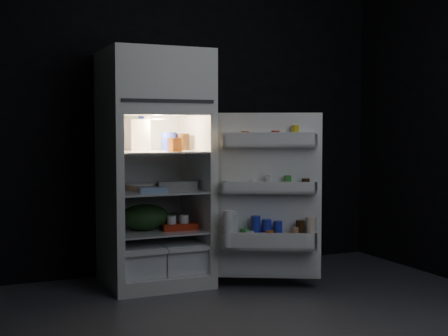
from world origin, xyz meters
name	(u,v)px	position (x,y,z in m)	size (l,w,h in m)	color
floor	(251,330)	(0.00, 0.00, 0.00)	(4.00, 3.40, 0.00)	#4A4A4F
wall_back	(161,110)	(0.00, 1.70, 1.35)	(4.00, 0.00, 2.70)	black
refrigerator	(153,160)	(-0.19, 1.32, 0.96)	(0.76, 0.71, 1.78)	white
fridge_door	(269,199)	(0.52, 0.77, 0.68)	(0.73, 0.50, 1.22)	white
milk_jug	(141,135)	(-0.27, 1.36, 1.15)	(0.13, 0.13, 0.24)	white
mayo_jar	(169,141)	(-0.06, 1.34, 1.10)	(0.12, 0.12, 0.14)	#202EAF
jam_jar	(183,142)	(0.05, 1.31, 1.09)	(0.10, 0.10, 0.13)	black
amber_bottle	(118,136)	(-0.45, 1.34, 1.14)	(0.08, 0.08, 0.22)	#B57E1D
small_carton	(175,145)	(-0.10, 1.08, 1.08)	(0.09, 0.06, 0.10)	#C85D17
egg_carton	(177,186)	(-0.04, 1.19, 0.76)	(0.30, 0.11, 0.07)	gray
pie	(143,187)	(-0.26, 1.38, 0.75)	(0.33, 0.33, 0.04)	#A37956
flat_package	(153,190)	(-0.26, 1.11, 0.75)	(0.20, 0.10, 0.04)	#7D9DC2
wrapped_pkg	(179,184)	(0.05, 1.41, 0.75)	(0.12, 0.10, 0.05)	beige
produce_bag	(145,217)	(-0.27, 1.28, 0.52)	(0.37, 0.31, 0.20)	#193815
yogurt_tray	(179,227)	(-0.03, 1.18, 0.45)	(0.27, 0.14, 0.05)	#A6230E
small_can_red	(174,218)	(0.03, 1.47, 0.47)	(0.07, 0.07, 0.09)	#A6230E
small_can_silver	(174,220)	(0.00, 1.41, 0.47)	(0.07, 0.07, 0.09)	silver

